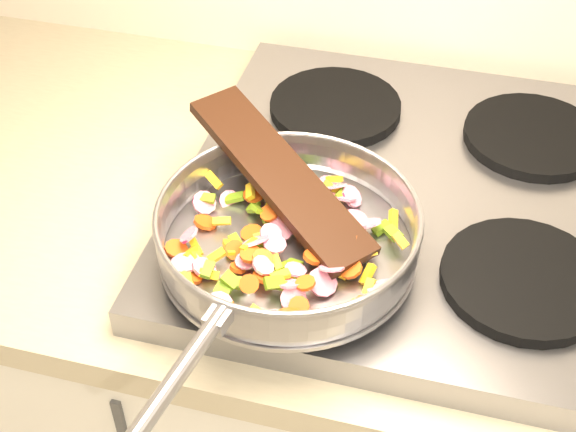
# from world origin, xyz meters

# --- Properties ---
(cooktop) EXTENTS (0.60, 0.60, 0.04)m
(cooktop) POSITION_xyz_m (-0.70, 1.67, 0.92)
(cooktop) COLOR #939399
(cooktop) RESTS_ON counter_top
(grate_fl) EXTENTS (0.19, 0.19, 0.02)m
(grate_fl) POSITION_xyz_m (-0.84, 1.52, 0.95)
(grate_fl) COLOR black
(grate_fl) RESTS_ON cooktop
(grate_fr) EXTENTS (0.19, 0.19, 0.02)m
(grate_fr) POSITION_xyz_m (-0.56, 1.52, 0.95)
(grate_fr) COLOR black
(grate_fr) RESTS_ON cooktop
(grate_bl) EXTENTS (0.19, 0.19, 0.02)m
(grate_bl) POSITION_xyz_m (-0.84, 1.81, 0.95)
(grate_bl) COLOR black
(grate_bl) RESTS_ON cooktop
(grate_br) EXTENTS (0.19, 0.19, 0.02)m
(grate_br) POSITION_xyz_m (-0.56, 1.81, 0.95)
(grate_br) COLOR black
(grate_br) RESTS_ON cooktop
(saute_pan) EXTENTS (0.35, 0.51, 0.06)m
(saute_pan) POSITION_xyz_m (-0.83, 1.49, 0.99)
(saute_pan) COLOR #9E9EA5
(saute_pan) RESTS_ON grate_fl
(vegetable_heap) EXTENTS (0.28, 0.29, 0.05)m
(vegetable_heap) POSITION_xyz_m (-0.83, 1.48, 0.98)
(vegetable_heap) COLOR #618F18
(vegetable_heap) RESTS_ON saute_pan
(wooden_spatula) EXTENTS (0.27, 0.24, 0.07)m
(wooden_spatula) POSITION_xyz_m (-0.86, 1.56, 1.01)
(wooden_spatula) COLOR black
(wooden_spatula) RESTS_ON saute_pan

